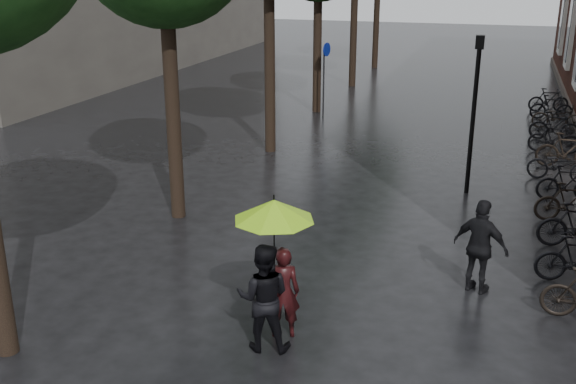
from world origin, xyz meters
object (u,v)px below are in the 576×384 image
at_px(parked_bicycles, 562,156).
at_px(lamp_post, 475,100).
at_px(person_black, 263,297).
at_px(pedestrian_walking, 481,247).
at_px(person_burgundy, 282,292).

relative_size(parked_bicycles, lamp_post, 4.45).
xyz_separation_m(person_black, pedestrian_walking, (3.03, 2.91, 0.01)).
height_order(person_burgundy, lamp_post, lamp_post).
distance_m(person_burgundy, pedestrian_walking, 3.80).
height_order(person_burgundy, parked_bicycles, person_burgundy).
bearing_deg(person_burgundy, lamp_post, -126.51).
xyz_separation_m(person_burgundy, lamp_post, (2.36, 8.03, 1.65)).
xyz_separation_m(pedestrian_walking, parked_bicycles, (1.88, 8.16, -0.40)).
xyz_separation_m(person_black, parked_bicycles, (4.92, 11.08, -0.39)).
relative_size(person_burgundy, parked_bicycles, 0.09).
distance_m(person_black, lamp_post, 8.95).
bearing_deg(parked_bicycles, lamp_post, -132.42).
xyz_separation_m(person_burgundy, parked_bicycles, (4.76, 10.65, -0.29)).
xyz_separation_m(person_burgundy, pedestrian_walking, (2.87, 2.49, 0.11)).
height_order(pedestrian_walking, lamp_post, lamp_post).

